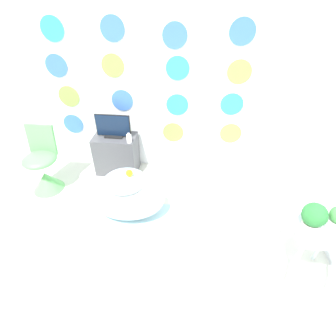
{
  "coord_description": "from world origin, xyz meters",
  "views": [
    {
      "loc": [
        0.63,
        -0.99,
        2.19
      ],
      "look_at": [
        0.39,
        0.99,
        0.73
      ],
      "focal_mm": 28.0,
      "sensor_mm": 36.0,
      "label": 1
    }
  ],
  "objects": [
    {
      "name": "tv_cabinet",
      "position": [
        -0.41,
        1.86,
        0.27
      ],
      "size": [
        0.55,
        0.35,
        0.53
      ],
      "color": "#4C4C51",
      "rests_on": "ground_plane"
    },
    {
      "name": "potted_plant_left",
      "position": [
        1.57,
        0.53,
        0.72
      ],
      "size": [
        0.19,
        0.19,
        0.23
      ],
      "color": "beige",
      "rests_on": "side_table"
    },
    {
      "name": "rubber_duck",
      "position": [
        -0.04,
        1.14,
        0.53
      ],
      "size": [
        0.08,
        0.08,
        0.09
      ],
      "color": "yellow",
      "rests_on": "bathtub"
    },
    {
      "name": "side_table",
      "position": [
        1.66,
        0.52,
        0.46
      ],
      "size": [
        0.4,
        0.38,
        0.59
      ],
      "color": "silver",
      "rests_on": "ground_plane"
    },
    {
      "name": "ground_plane",
      "position": [
        0.0,
        0.0,
        0.0
      ],
      "size": [
        12.0,
        12.0,
        0.0
      ],
      "primitive_type": "plane",
      "color": "silver"
    },
    {
      "name": "tv",
      "position": [
        -0.41,
        1.86,
        0.67
      ],
      "size": [
        0.44,
        0.12,
        0.3
      ],
      "color": "black",
      "rests_on": "tv_cabinet"
    },
    {
      "name": "wall_back_dotted",
      "position": [
        0.0,
        2.08,
        1.3
      ],
      "size": [
        4.95,
        0.05,
        2.6
      ],
      "color": "white",
      "rests_on": "ground_plane"
    },
    {
      "name": "chair",
      "position": [
        -1.18,
        1.38,
        0.28
      ],
      "size": [
        0.4,
        0.4,
        0.82
      ],
      "color": "#66C166",
      "rests_on": "ground_plane"
    },
    {
      "name": "rug",
      "position": [
        -0.07,
        0.92,
        0.0
      ],
      "size": [
        1.29,
        0.67,
        0.01
      ],
      "color": "silver",
      "rests_on": "ground_plane"
    },
    {
      "name": "vase",
      "position": [
        -0.18,
        1.74,
        0.59
      ],
      "size": [
        0.06,
        0.06,
        0.13
      ],
      "color": "white",
      "rests_on": "tv_cabinet"
    },
    {
      "name": "bathtub",
      "position": [
        -0.08,
        1.08,
        0.24
      ],
      "size": [
        0.84,
        0.55,
        0.48
      ],
      "color": "white",
      "rests_on": "ground_plane"
    }
  ]
}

